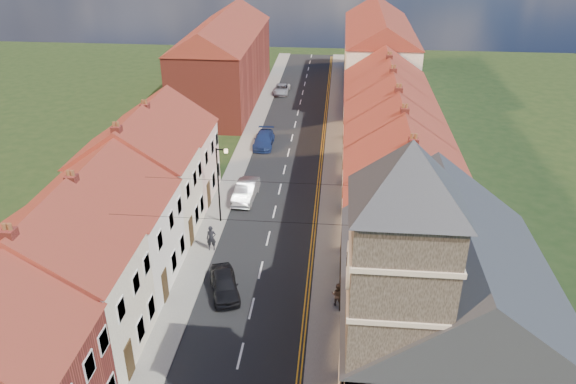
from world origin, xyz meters
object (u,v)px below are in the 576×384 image
at_px(car_mid, 246,191).
at_px(pedestrian_right, 337,294).
at_px(car_distant, 282,89).
at_px(car_near, 224,284).
at_px(car_far, 264,140).
at_px(church, 438,311).
at_px(lamppost, 219,181).
at_px(pedestrian_left_b, 211,238).

height_order(car_mid, pedestrian_right, pedestrian_right).
height_order(car_distant, pedestrian_right, pedestrian_right).
relative_size(car_near, car_far, 0.87).
height_order(church, pedestrian_right, church).
bearing_deg(car_far, car_near, -88.87).
bearing_deg(church, lamppost, 128.30).
xyz_separation_m(church, car_mid, (-11.94, 20.65, -5.14)).
xyz_separation_m(car_near, car_far, (-0.74, 24.18, -0.01)).
distance_m(church, lamppost, 21.38).
relative_size(church, lamppost, 2.53).
xyz_separation_m(car_distant, pedestrian_right, (7.78, -42.69, 0.32)).
distance_m(car_near, car_mid, 12.65).
bearing_deg(car_distant, lamppost, -89.83).
bearing_deg(car_mid, pedestrian_left_b, -94.27).
distance_m(car_far, pedestrian_left_b, 19.56).
bearing_deg(car_far, lamppost, -94.99).
xyz_separation_m(car_far, pedestrian_left_b, (-1.07, -19.53, 0.37)).
bearing_deg(pedestrian_left_b, church, -50.52).
xyz_separation_m(church, pedestrian_left_b, (-13.06, 12.68, -4.84)).
relative_size(lamppost, car_distant, 1.47).
height_order(car_mid, car_distant, car_mid).
relative_size(car_mid, car_far, 0.97).
xyz_separation_m(car_far, car_distant, (-0.06, 17.86, -0.10)).
bearing_deg(church, car_far, 110.42).
height_order(lamppost, car_near, lamppost).
relative_size(car_near, car_mid, 0.90).
xyz_separation_m(car_far, pedestrian_right, (7.73, -24.83, 0.22)).
height_order(car_near, car_mid, car_mid).
relative_size(car_distant, pedestrian_left_b, 2.22).
relative_size(lamppost, pedestrian_right, 3.91).
distance_m(car_near, pedestrian_left_b, 5.01).
xyz_separation_m(car_near, car_distant, (-0.80, 42.04, -0.11)).
height_order(car_far, car_distant, car_far).
xyz_separation_m(lamppost, pedestrian_right, (8.91, -9.31, -2.65)).
bearing_deg(car_mid, car_far, 93.99).
xyz_separation_m(pedestrian_right, pedestrian_left_b, (-8.80, 5.31, 0.15)).
bearing_deg(car_near, pedestrian_left_b, 93.18).
xyz_separation_m(lamppost, car_near, (1.92, -8.66, -2.86)).
relative_size(car_near, pedestrian_right, 2.61).
distance_m(lamppost, car_mid, 5.02).
xyz_separation_m(car_near, pedestrian_right, (6.99, -0.65, 0.20)).
distance_m(car_mid, pedestrian_right, 15.34).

